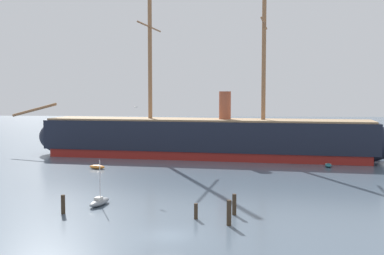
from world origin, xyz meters
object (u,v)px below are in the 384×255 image
Objects in this scene: mooring_piling_right_pair at (234,204)px; dinghy_alongside_stern at (328,165)px; motorboat_distant_centre at (206,144)px; seagull_in_flight at (136,107)px; sailboat_foreground_left at (99,202)px; mooring_piling_nearest at (63,204)px; mooring_piling_midwater at (229,213)px; motorboat_far_right at (375,154)px; tall_ship at (205,138)px; mooring_piling_left_pair at (196,211)px; dinghy_alongside_bow at (97,167)px.

dinghy_alongside_stern is at bearing 63.90° from mooring_piling_right_pair.
seagull_in_flight reaches higher than motorboat_distant_centre.
motorboat_distant_centre is 1.97× the size of mooring_piling_right_pair.
sailboat_foreground_left is 1.98× the size of dinghy_alongside_stern.
motorboat_distant_centre is 2.16× the size of mooring_piling_nearest.
mooring_piling_nearest is at bearing -177.66° from mooring_piling_right_pair.
mooring_piling_midwater is (-15.90, -35.15, 0.86)m from dinghy_alongside_stern.
motorboat_far_right is 61.56m from mooring_piling_nearest.
mooring_piling_nearest is at bearing -106.26° from tall_ship.
sailboat_foreground_left is 2.57× the size of mooring_piling_nearest.
sailboat_foreground_left is 56.62m from motorboat_distant_centre.
tall_ship is at bearing 74.18° from seagull_in_flight.
seagull_in_flight is at bearing 80.13° from sailboat_foreground_left.
motorboat_distant_centre is 2.73× the size of mooring_piling_left_pair.
sailboat_foreground_left reaches higher than dinghy_alongside_bow.
sailboat_foreground_left is 14.67m from seagull_in_flight.
tall_ship is 18.29m from motorboat_distant_centre.
dinghy_alongside_stern is at bearing 45.14° from mooring_piling_nearest.
mooring_piling_midwater is 2.42× the size of seagull_in_flight.
mooring_piling_midwater reaches higher than mooring_piling_nearest.
mooring_piling_nearest is (3.94, -27.71, 0.61)m from dinghy_alongside_bow.
dinghy_alongside_bow is at bearing 122.84° from mooring_piling_midwater.
tall_ship reaches higher than dinghy_alongside_stern.
mooring_piling_right_pair is (3.58, 1.77, 0.28)m from mooring_piling_left_pair.
seagull_in_flight is at bearing -56.98° from dinghy_alongside_bow.
motorboat_far_right reaches higher than dinghy_alongside_stern.
motorboat_far_right is 34.68m from motorboat_distant_centre.
motorboat_distant_centre is 59.13m from mooring_piling_right_pair.
seagull_in_flight is (-38.19, -29.64, 9.30)m from motorboat_far_right.
mooring_piling_left_pair is 20.12m from seagull_in_flight.
mooring_piling_nearest is (-11.56, -59.60, 0.37)m from motorboat_distant_centre.
tall_ship is at bearing 96.11° from mooring_piling_right_pair.
mooring_piling_right_pair is at bearing -12.25° from sailboat_foreground_left.
sailboat_foreground_left is 2.10× the size of mooring_piling_midwater.
motorboat_distant_centre is at bearing 94.80° from mooring_piling_right_pair.
sailboat_foreground_left reaches higher than dinghy_alongside_stern.
tall_ship is 44.94m from mooring_piling_midwater.
dinghy_alongside_bow is at bearing 98.09° from mooring_piling_nearest.
seagull_in_flight is (-27.35, -17.32, 9.63)m from dinghy_alongside_stern.
motorboat_distant_centre is 62.89m from mooring_piling_midwater.
mooring_piling_midwater is (13.37, -6.83, 0.73)m from sailboat_foreground_left.
mooring_piling_left_pair reaches higher than dinghy_alongside_stern.
seagull_in_flight is at bearing 130.53° from mooring_piling_right_pair.
mooring_piling_nearest is 16.27m from mooring_piling_midwater.
sailboat_foreground_left is at bearing 54.88° from mooring_piling_nearest.
seagull_in_flight reaches higher than dinghy_alongside_bow.
mooring_piling_left_pair is 1.56× the size of seagull_in_flight.
motorboat_far_right is at bearing 60.61° from mooring_piling_midwater.
motorboat_far_right is 49.23m from seagull_in_flight.
motorboat_distant_centre is 60.71m from mooring_piling_left_pair.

